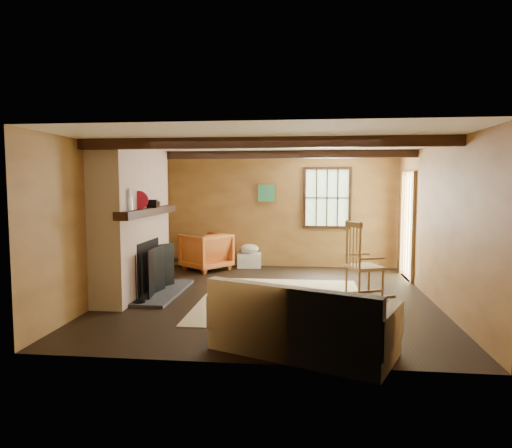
# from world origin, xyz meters

# --- Properties ---
(ground) EXTENTS (5.50, 5.50, 0.00)m
(ground) POSITION_xyz_m (0.00, 0.00, 0.00)
(ground) COLOR black
(ground) RESTS_ON ground
(room_envelope) EXTENTS (5.02, 5.52, 2.44)m
(room_envelope) POSITION_xyz_m (0.22, 0.26, 1.63)
(room_envelope) COLOR #A4763A
(room_envelope) RESTS_ON ground
(fireplace) EXTENTS (1.02, 2.30, 2.40)m
(fireplace) POSITION_xyz_m (-2.23, -0.00, 1.10)
(fireplace) COLOR #9F593D
(fireplace) RESTS_ON ground
(rug) EXTENTS (2.50, 3.00, 0.01)m
(rug) POSITION_xyz_m (0.20, -0.20, 0.00)
(rug) COLOR #C8BF85
(rug) RESTS_ON ground
(rocking_chair) EXTENTS (0.99, 0.77, 1.22)m
(rocking_chair) POSITION_xyz_m (1.46, 0.20, 0.51)
(rocking_chair) COLOR tan
(rocking_chair) RESTS_ON ground
(sofa) EXTENTS (2.10, 1.53, 0.78)m
(sofa) POSITION_xyz_m (0.53, -2.40, 0.28)
(sofa) COLOR silver
(sofa) RESTS_ON ground
(firewood_pile) EXTENTS (0.65, 0.12, 0.24)m
(firewood_pile) POSITION_xyz_m (-1.99, 2.41, 0.12)
(firewood_pile) COLOR brown
(firewood_pile) RESTS_ON ground
(laundry_basket) EXTENTS (0.53, 0.42, 0.30)m
(laundry_basket) POSITION_xyz_m (-0.66, 2.55, 0.15)
(laundry_basket) COLOR white
(laundry_basket) RESTS_ON ground
(basket_pillow) EXTENTS (0.49, 0.44, 0.21)m
(basket_pillow) POSITION_xyz_m (-0.66, 2.55, 0.40)
(basket_pillow) COLOR silver
(basket_pillow) RESTS_ON laundry_basket
(armchair) EXTENTS (1.19, 1.19, 0.78)m
(armchair) POSITION_xyz_m (-1.51, 2.12, 0.39)
(armchair) COLOR #BF6026
(armchair) RESTS_ON ground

